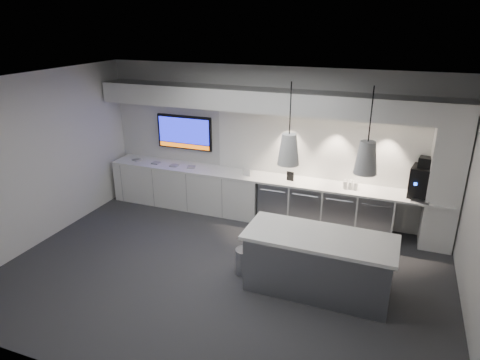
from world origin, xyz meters
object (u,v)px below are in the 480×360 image
at_px(coffee_machine, 423,181).
at_px(wall_tv, 184,132).
at_px(island, 318,263).
at_px(bin, 245,261).

bearing_deg(coffee_machine, wall_tv, -173.23).
relative_size(island, bin, 5.20).
xyz_separation_m(wall_tv, coffee_machine, (4.75, -0.25, -0.36)).
distance_m(wall_tv, island, 4.27).
bearing_deg(wall_tv, bin, -45.93).
bearing_deg(bin, island, -2.92).
xyz_separation_m(wall_tv, bin, (2.22, -2.29, -1.35)).
relative_size(bin, coffee_machine, 0.58).
bearing_deg(bin, wall_tv, 134.07).
relative_size(wall_tv, island, 0.57).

